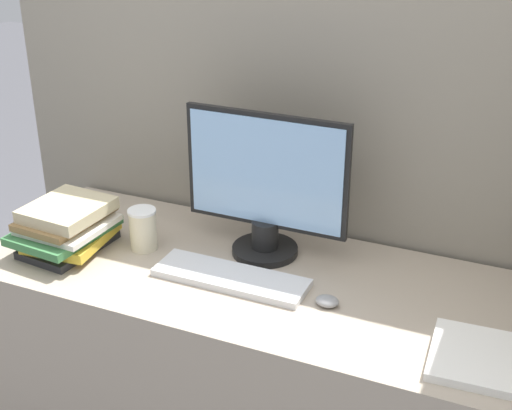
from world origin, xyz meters
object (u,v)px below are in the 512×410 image
object	(u,v)px
mouse	(327,301)
book_stack	(68,227)
keyboard	(231,277)
coffee_cup	(143,229)
monitor	(266,190)

from	to	relation	value
mouse	book_stack	world-z (taller)	book_stack
keyboard	mouse	distance (m)	0.28
coffee_cup	keyboard	bearing A→B (deg)	-11.30
mouse	coffee_cup	bearing A→B (deg)	172.99
mouse	coffee_cup	world-z (taller)	coffee_cup
monitor	coffee_cup	world-z (taller)	monitor
monitor	keyboard	xyz separation A→B (m)	(-0.02, -0.18, -0.19)
coffee_cup	book_stack	xyz separation A→B (m)	(-0.20, -0.09, 0.01)
mouse	coffee_cup	xyz separation A→B (m)	(-0.60, 0.07, 0.05)
monitor	book_stack	distance (m)	0.60
mouse	book_stack	xyz separation A→B (m)	(-0.80, -0.02, 0.06)
monitor	coffee_cup	xyz separation A→B (m)	(-0.34, -0.12, -0.14)
keyboard	coffee_cup	distance (m)	0.33
book_stack	monitor	bearing A→B (deg)	21.40
keyboard	coffee_cup	xyz separation A→B (m)	(-0.32, 0.06, 0.05)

